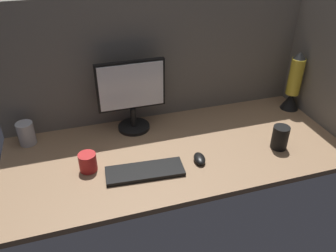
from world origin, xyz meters
The scene contains 10 objects.
ground_plane centered at (0.00, 0.00, -1.50)cm, with size 180.00×80.00×3.00cm, color #8C6B4C.
cubicle_wall_back centered at (0.00, 37.50, 35.67)cm, with size 180.00×5.00×71.34cm.
cubicle_wall_side centered at (87.50, 0.00, 35.67)cm, with size 5.00×80.00×71.34cm, color slate.
monitor centered at (-19.46, 25.11, 21.93)cm, with size 37.39×18.00×40.34cm.
keyboard centered at (-22.88, -16.10, 1.00)cm, with size 37.00×13.00×2.00cm, color black.
mouse centered at (5.20, -15.30, 1.70)cm, with size 5.60×9.60×3.40cm, color black.
mug_black_travel centered at (49.41, -16.31, 6.30)cm, with size 8.48×8.48×12.60cm.
mug_steel centered at (-76.88, 26.15, 6.30)cm, with size 8.76×8.76×12.59cm.
mug_red_plastic centered at (-48.17, -5.76, 4.56)cm, with size 8.48×8.48×9.12cm.
lava_lamp centered at (79.58, 19.06, 15.51)cm, with size 11.30×11.30×36.97cm.
Camera 1 is at (-48.85, -138.82, 105.30)cm, focal length 36.34 mm.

